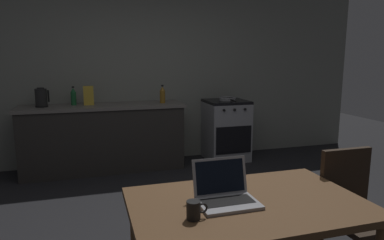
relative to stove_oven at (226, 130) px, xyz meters
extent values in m
cube|color=gray|center=(-0.89, 0.35, 0.83)|extent=(6.40, 0.10, 2.56)
cube|color=#282623|center=(-1.79, 0.00, -0.02)|extent=(2.10, 0.60, 0.86)
cube|color=#66605B|center=(-1.79, 0.00, 0.43)|extent=(2.16, 0.64, 0.04)
cube|color=gray|center=(0.00, 0.00, -0.02)|extent=(0.60, 0.60, 0.86)
cube|color=black|center=(0.00, 0.00, 0.43)|extent=(0.60, 0.60, 0.04)
cube|color=black|center=(0.00, -0.30, -0.09)|extent=(0.54, 0.01, 0.40)
cylinder|color=black|center=(-0.16, -0.31, 0.35)|extent=(0.04, 0.02, 0.04)
cylinder|color=black|center=(0.00, -0.31, 0.35)|extent=(0.04, 0.02, 0.04)
cylinder|color=black|center=(0.16, -0.31, 0.35)|extent=(0.04, 0.02, 0.04)
cube|color=brown|center=(-1.14, -3.09, 0.26)|extent=(1.30, 0.81, 0.04)
cylinder|color=brown|center=(-0.55, -2.75, -0.10)|extent=(0.05, 0.05, 0.69)
cube|color=#2D2116|center=(-0.29, -3.04, 0.02)|extent=(0.40, 0.40, 0.04)
cube|color=#2D2116|center=(-0.29, -2.86, 0.25)|extent=(0.38, 0.04, 0.42)
cylinder|color=#2D2116|center=(-0.12, -2.87, -0.23)|extent=(0.04, 0.04, 0.45)
cube|color=#99999E|center=(-1.26, -3.11, 0.29)|extent=(0.32, 0.22, 0.02)
cube|color=black|center=(-1.26, -3.10, 0.30)|extent=(0.28, 0.12, 0.00)
cube|color=#99999E|center=(-1.26, -2.98, 0.40)|extent=(0.32, 0.06, 0.21)
cube|color=black|center=(-1.26, -2.99, 0.40)|extent=(0.29, 0.05, 0.18)
cylinder|color=black|center=(-2.54, 0.00, 0.46)|extent=(0.15, 0.15, 0.02)
cylinder|color=black|center=(-2.54, 0.00, 0.58)|extent=(0.14, 0.14, 0.21)
cylinder|color=black|center=(-2.54, 0.00, 0.69)|extent=(0.09, 0.09, 0.02)
cube|color=black|center=(-2.46, 0.00, 0.59)|extent=(0.02, 0.02, 0.15)
cylinder|color=#8C601E|center=(-0.98, -0.05, 0.54)|extent=(0.07, 0.07, 0.17)
cone|color=#8C601E|center=(-0.98, -0.05, 0.65)|extent=(0.07, 0.07, 0.06)
cylinder|color=black|center=(-0.98, -0.05, 0.69)|extent=(0.03, 0.03, 0.02)
cylinder|color=gray|center=(0.01, -0.02, 0.46)|extent=(0.25, 0.25, 0.01)
torus|color=gray|center=(0.01, -0.02, 0.49)|extent=(0.26, 0.26, 0.02)
cylinder|color=black|center=(0.01, -0.23, 0.47)|extent=(0.02, 0.18, 0.02)
cylinder|color=black|center=(-1.49, -3.21, 0.33)|extent=(0.07, 0.07, 0.09)
torus|color=black|center=(-1.45, -3.21, 0.34)|extent=(0.05, 0.01, 0.05)
cube|color=gold|center=(-1.96, 0.02, 0.58)|extent=(0.13, 0.05, 0.25)
cylinder|color=#19592D|center=(-2.16, 0.08, 0.54)|extent=(0.07, 0.07, 0.17)
cone|color=#19592D|center=(-2.16, 0.08, 0.65)|extent=(0.07, 0.07, 0.06)
cylinder|color=black|center=(-2.16, 0.08, 0.69)|extent=(0.03, 0.03, 0.02)
camera|label=1|loc=(-1.96, -4.73, 1.06)|focal=32.20mm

